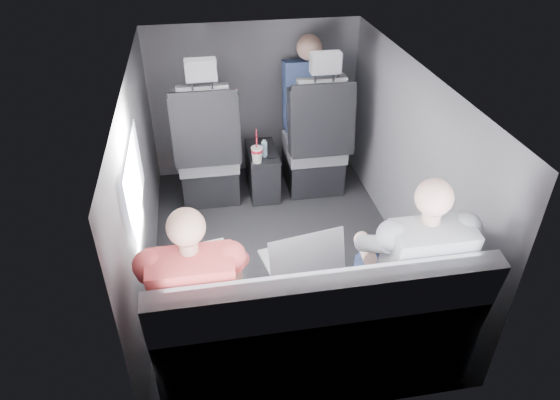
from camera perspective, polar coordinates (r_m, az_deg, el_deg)
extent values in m
plane|color=black|center=(3.69, 0.00, -6.16)|extent=(2.60, 2.60, 0.00)
plane|color=#B2B2AD|center=(3.01, 0.00, 14.03)|extent=(2.60, 2.60, 0.00)
cube|color=#56565B|center=(3.29, -15.65, 1.43)|extent=(0.02, 2.60, 1.35)
cube|color=#56565B|center=(3.54, 14.53, 4.08)|extent=(0.02, 2.60, 1.35)
cube|color=#56565B|center=(4.45, -2.91, 11.32)|extent=(1.80, 0.02, 1.35)
cube|color=#56565B|center=(2.30, 5.71, -13.57)|extent=(1.80, 0.02, 1.35)
cube|color=white|center=(2.92, -16.25, 2.13)|extent=(0.02, 0.75, 0.42)
cube|color=black|center=(3.91, 4.90, 9.98)|extent=(0.35, 0.11, 0.59)
cube|color=black|center=(4.32, -8.00, 2.48)|extent=(0.46, 0.48, 0.30)
cube|color=slate|center=(4.19, -8.22, 5.04)|extent=(0.48, 0.46, 0.14)
cube|color=slate|center=(3.85, -8.51, 8.49)|extent=(0.38, 0.18, 0.61)
cube|color=black|center=(3.86, -11.75, 7.76)|extent=(0.08, 0.21, 0.53)
cube|color=black|center=(3.87, -5.19, 8.38)|extent=(0.08, 0.21, 0.53)
cube|color=black|center=(3.79, -8.45, 7.94)|extent=(0.50, 0.11, 0.58)
cube|color=slate|center=(3.65, -9.06, 14.50)|extent=(0.22, 0.10, 0.15)
cube|color=black|center=(4.42, 3.72, 3.53)|extent=(0.46, 0.48, 0.30)
cube|color=slate|center=(4.29, 3.89, 6.05)|extent=(0.48, 0.46, 0.14)
cube|color=slate|center=(3.96, 4.76, 9.49)|extent=(0.38, 0.18, 0.61)
cube|color=black|center=(3.93, 1.58, 8.89)|extent=(0.08, 0.21, 0.53)
cube|color=black|center=(4.03, 7.82, 9.26)|extent=(0.08, 0.21, 0.53)
cube|color=black|center=(3.91, 4.98, 8.97)|extent=(0.50, 0.11, 0.58)
cube|color=slate|center=(3.77, 5.23, 15.37)|extent=(0.22, 0.10, 0.15)
cube|color=black|center=(4.29, -2.01, 3.33)|extent=(0.24, 0.48, 0.40)
cylinder|color=black|center=(4.08, -2.52, 4.93)|extent=(0.09, 0.09, 0.01)
cylinder|color=black|center=(4.09, -0.99, 5.06)|extent=(0.09, 0.09, 0.01)
cube|color=slate|center=(2.81, 3.70, -15.73)|extent=(1.60, 0.50, 0.45)
cube|color=slate|center=(2.33, 5.40, -12.61)|extent=(1.60, 0.17, 0.47)
cylinder|color=red|center=(3.97, -2.67, 5.68)|extent=(0.09, 0.09, 0.02)
cylinder|color=white|center=(3.96, -2.68, 5.96)|extent=(0.10, 0.10, 0.01)
cylinder|color=red|center=(3.92, -2.71, 7.04)|extent=(0.01, 0.01, 0.15)
cylinder|color=#ADCAEB|center=(4.07, -1.81, 5.82)|extent=(0.05, 0.05, 0.13)
cylinder|color=#ADCAEB|center=(4.04, -1.83, 6.74)|extent=(0.03, 0.03, 0.02)
cube|color=silver|center=(2.74, -9.39, -7.11)|extent=(0.33, 0.26, 0.02)
cube|color=silver|center=(2.72, -9.40, -7.14)|extent=(0.26, 0.16, 0.00)
cube|color=silver|center=(2.79, -9.45, -6.07)|extent=(0.10, 0.06, 0.00)
cube|color=silver|center=(2.56, -9.51, -7.17)|extent=(0.31, 0.11, 0.21)
cube|color=silver|center=(2.57, -9.51, -7.10)|extent=(0.27, 0.09, 0.18)
cube|color=#A9A9AD|center=(2.73, 2.33, -6.73)|extent=(0.44, 0.34, 0.02)
cube|color=silver|center=(2.72, 2.40, -6.75)|extent=(0.35, 0.21, 0.00)
cube|color=#A9A9AD|center=(2.79, 1.99, -5.47)|extent=(0.13, 0.08, 0.00)
cube|color=#A9A9AD|center=(2.51, 3.22, -6.80)|extent=(0.41, 0.15, 0.27)
cube|color=silver|center=(2.52, 3.18, -6.74)|extent=(0.36, 0.12, 0.23)
cube|color=black|center=(2.89, 13.72, -5.33)|extent=(0.30, 0.21, 0.02)
cube|color=black|center=(2.87, 13.86, -5.34)|extent=(0.24, 0.12, 0.00)
cube|color=black|center=(2.92, 13.32, -4.43)|extent=(0.09, 0.05, 0.00)
cube|color=black|center=(2.73, 14.97, -5.24)|extent=(0.29, 0.07, 0.19)
cube|color=silver|center=(2.74, 14.92, -5.19)|extent=(0.26, 0.06, 0.17)
cube|color=#313035|center=(2.65, -11.67, -11.41)|extent=(0.14, 0.41, 0.12)
cube|color=#313035|center=(2.64, -7.17, -11.01)|extent=(0.14, 0.41, 0.12)
cube|color=#313035|center=(3.00, -11.05, -12.42)|extent=(0.12, 0.12, 0.45)
cube|color=#313035|center=(3.00, -7.06, -12.07)|extent=(0.12, 0.12, 0.45)
cube|color=#BC3E41|center=(2.34, -9.76, -10.65)|extent=(0.37, 0.25, 0.51)
sphere|color=tan|center=(2.13, -10.70, -3.05)|extent=(0.17, 0.17, 0.17)
cylinder|color=tan|center=(2.62, -13.87, -8.08)|extent=(0.11, 0.26, 0.11)
cylinder|color=tan|center=(2.61, -5.66, -7.34)|extent=(0.11, 0.26, 0.11)
cube|color=navy|center=(2.79, 11.69, -8.63)|extent=(0.15, 0.43, 0.13)
cube|color=navy|center=(2.87, 15.72, -7.99)|extent=(0.15, 0.43, 0.13)
cube|color=navy|center=(3.13, 9.71, -9.88)|extent=(0.13, 0.13, 0.45)
cube|color=navy|center=(3.20, 13.38, -9.30)|extent=(0.13, 0.13, 0.45)
cube|color=slate|center=(2.54, 16.09, -7.22)|extent=(0.39, 0.26, 0.53)
sphere|color=#D0A08E|center=(2.34, 17.21, 0.29)|extent=(0.17, 0.17, 0.17)
cylinder|color=#D0A08E|center=(2.72, 9.76, -5.44)|extent=(0.11, 0.27, 0.12)
cylinder|color=#D0A08E|center=(2.86, 17.14, -4.44)|extent=(0.11, 0.27, 0.12)
cube|color=navy|center=(4.28, 3.24, 11.89)|extent=(0.41, 0.26, 0.60)
sphere|color=tan|center=(4.17, 3.35, 17.01)|extent=(0.21, 0.21, 0.21)
cube|color=navy|center=(4.45, 2.95, 8.70)|extent=(0.35, 0.41, 0.12)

